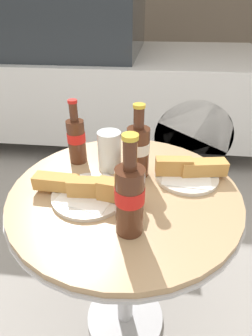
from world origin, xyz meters
TOP-DOWN VIEW (x-y plane):
  - ground_plane at (0.00, 0.00)m, footprint 30.00×30.00m
  - bistro_table at (0.00, 0.00)m, footprint 0.71×0.71m
  - cola_bottle_left at (0.03, 0.08)m, footprint 0.07×0.07m
  - cola_bottle_right at (0.03, -0.17)m, footprint 0.07×0.07m
  - cola_bottle_center at (-0.18, 0.14)m, footprint 0.06×0.06m
  - drinking_glass at (-0.06, 0.11)m, footprint 0.08×0.08m
  - lunch_plate_near at (-0.10, -0.06)m, footprint 0.32×0.22m
  - lunch_plate_far at (0.20, 0.08)m, footprint 0.23×0.20m
  - parked_car at (-0.96, 2.19)m, footprint 4.21×1.79m

SIDE VIEW (x-z plane):
  - ground_plane at x=0.00m, z-range 0.00..0.00m
  - bistro_table at x=0.00m, z-range 0.22..0.95m
  - parked_car at x=-0.96m, z-range -0.04..1.26m
  - lunch_plate_far at x=0.20m, z-range 0.72..0.79m
  - lunch_plate_near at x=-0.10m, z-range 0.72..0.79m
  - drinking_glass at x=-0.06m, z-range 0.72..0.86m
  - cola_bottle_center at x=-0.18m, z-range 0.70..0.93m
  - cola_bottle_left at x=0.03m, z-range 0.70..0.94m
  - cola_bottle_right at x=0.03m, z-range 0.70..0.96m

